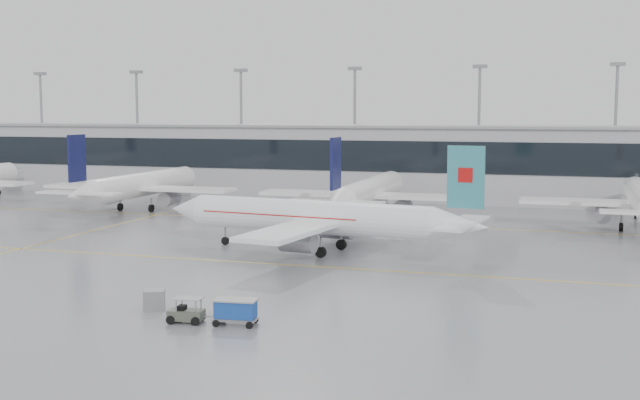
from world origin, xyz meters
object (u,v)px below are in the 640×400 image
(baggage_cart, at_px, (236,310))
(gse_unit, at_px, (154,300))
(air_canada_jet, at_px, (321,218))
(baggage_tug, at_px, (186,314))

(baggage_cart, height_order, gse_unit, baggage_cart)
(air_canada_jet, height_order, baggage_tug, air_canada_jet)
(baggage_cart, relative_size, gse_unit, 2.07)
(air_canada_jet, relative_size, gse_unit, 24.08)
(air_canada_jet, height_order, gse_unit, air_canada_jet)
(baggage_cart, bearing_deg, baggage_tug, 180.00)
(baggage_tug, bearing_deg, gse_unit, 140.15)
(air_canada_jet, height_order, baggage_cart, air_canada_jet)
(air_canada_jet, bearing_deg, gse_unit, 87.81)
(air_canada_jet, distance_m, baggage_cart, 29.26)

